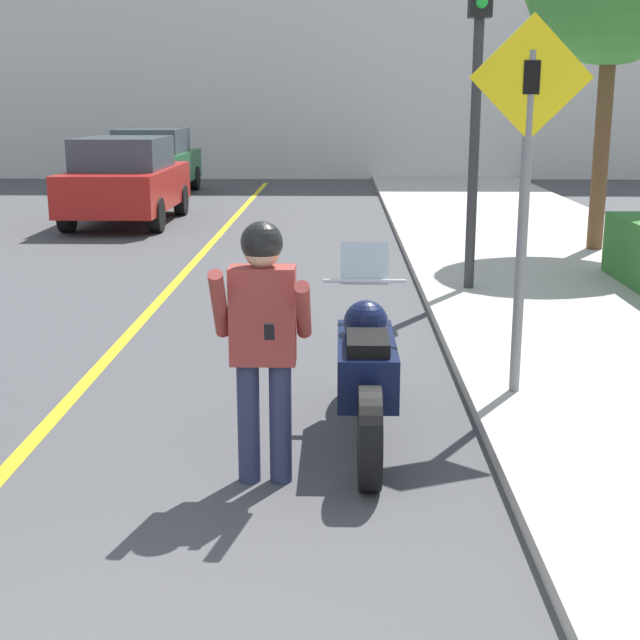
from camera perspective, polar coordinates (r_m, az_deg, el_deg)
name	(u,v)px	position (r m, az deg, el deg)	size (l,w,h in m)	color
road_center_line	(122,341)	(9.15, -12.53, -1.34)	(0.12, 36.00, 0.01)	yellow
building_backdrop	(289,25)	(28.72, -2.03, 18.33)	(28.00, 1.20, 9.24)	beige
motorcycle	(366,369)	(6.28, 2.96, -3.17)	(0.62, 2.31, 1.31)	black
person_biker	(263,328)	(5.43, -3.67, -0.50)	(0.59, 0.46, 1.66)	#282D4C
crossing_sign	(526,172)	(6.93, 13.04, 9.19)	(0.91, 0.08, 2.86)	slate
traffic_light	(478,58)	(10.93, 10.08, 16.15)	(0.26, 0.30, 3.93)	#2D2D30
parked_car_red	(126,180)	(18.05, -12.31, 8.75)	(1.88, 4.20, 1.68)	black
parked_car_green	(154,161)	(23.61, -10.60, 9.95)	(1.88, 4.20, 1.68)	black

